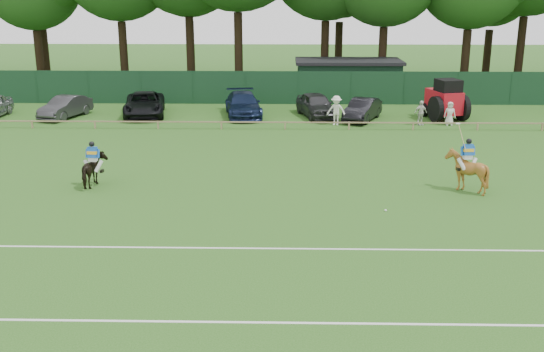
{
  "coord_description": "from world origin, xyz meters",
  "views": [
    {
      "loc": [
        1.02,
        -21.08,
        8.57
      ],
      "look_at": [
        0.5,
        3.0,
        1.4
      ],
      "focal_mm": 42.0,
      "sensor_mm": 36.0,
      "label": 1
    }
  ],
  "objects_px": {
    "sedan_grey": "(65,107)",
    "hatch_grey": "(316,105)",
    "polo_ball": "(386,210)",
    "tractor": "(445,100)",
    "horse_dark": "(94,170)",
    "utility_shed": "(348,79)",
    "spectator_right": "(450,114)",
    "estate_black": "(362,110)",
    "horse_chestnut": "(466,171)",
    "spectator_mid": "(421,113)",
    "sedan_navy": "(243,105)",
    "spectator_left": "(336,110)",
    "suv_black": "(144,104)"
  },
  "relations": [
    {
      "from": "spectator_left",
      "to": "estate_black",
      "type": "bearing_deg",
      "value": 49.69
    },
    {
      "from": "suv_black",
      "to": "utility_shed",
      "type": "relative_size",
      "value": 0.68
    },
    {
      "from": "sedan_grey",
      "to": "hatch_grey",
      "type": "height_order",
      "value": "hatch_grey"
    },
    {
      "from": "spectator_left",
      "to": "sedan_navy",
      "type": "bearing_deg",
      "value": 165.75
    },
    {
      "from": "sedan_grey",
      "to": "polo_ball",
      "type": "bearing_deg",
      "value": -27.63
    },
    {
      "from": "horse_chestnut",
      "to": "spectator_mid",
      "type": "distance_m",
      "value": 13.93
    },
    {
      "from": "horse_dark",
      "to": "spectator_left",
      "type": "relative_size",
      "value": 0.91
    },
    {
      "from": "polo_ball",
      "to": "utility_shed",
      "type": "relative_size",
      "value": 0.01
    },
    {
      "from": "estate_black",
      "to": "spectator_left",
      "type": "relative_size",
      "value": 2.32
    },
    {
      "from": "estate_black",
      "to": "tractor",
      "type": "height_order",
      "value": "tractor"
    },
    {
      "from": "suv_black",
      "to": "spectator_mid",
      "type": "xyz_separation_m",
      "value": [
        18.48,
        -2.74,
        -0.0
      ]
    },
    {
      "from": "horse_chestnut",
      "to": "spectator_right",
      "type": "relative_size",
      "value": 1.2
    },
    {
      "from": "horse_chestnut",
      "to": "spectator_right",
      "type": "bearing_deg",
      "value": -106.45
    },
    {
      "from": "horse_chestnut",
      "to": "hatch_grey",
      "type": "distance_m",
      "value": 17.51
    },
    {
      "from": "horse_chestnut",
      "to": "spectator_mid",
      "type": "relative_size",
      "value": 1.15
    },
    {
      "from": "horse_dark",
      "to": "utility_shed",
      "type": "relative_size",
      "value": 0.21
    },
    {
      "from": "horse_chestnut",
      "to": "hatch_grey",
      "type": "bearing_deg",
      "value": -76.21
    },
    {
      "from": "horse_dark",
      "to": "spectator_right",
      "type": "relative_size",
      "value": 1.14
    },
    {
      "from": "horse_chestnut",
      "to": "hatch_grey",
      "type": "xyz_separation_m",
      "value": [
        -5.76,
        16.53,
        -0.1
      ]
    },
    {
      "from": "hatch_grey",
      "to": "spectator_right",
      "type": "bearing_deg",
      "value": -32.21
    },
    {
      "from": "utility_shed",
      "to": "tractor",
      "type": "bearing_deg",
      "value": -56.71
    },
    {
      "from": "spectator_left",
      "to": "utility_shed",
      "type": "bearing_deg",
      "value": 90.84
    },
    {
      "from": "spectator_left",
      "to": "spectator_mid",
      "type": "bearing_deg",
      "value": 10.94
    },
    {
      "from": "hatch_grey",
      "to": "polo_ball",
      "type": "bearing_deg",
      "value": -99.23
    },
    {
      "from": "horse_dark",
      "to": "tractor",
      "type": "height_order",
      "value": "tractor"
    },
    {
      "from": "horse_chestnut",
      "to": "polo_ball",
      "type": "bearing_deg",
      "value": 30.01
    },
    {
      "from": "sedan_navy",
      "to": "tractor",
      "type": "xyz_separation_m",
      "value": [
        13.6,
        -0.89,
        0.49
      ]
    },
    {
      "from": "polo_ball",
      "to": "horse_chestnut",
      "type": "bearing_deg",
      "value": 35.42
    },
    {
      "from": "spectator_mid",
      "to": "sedan_navy",
      "type": "bearing_deg",
      "value": 143.23
    },
    {
      "from": "sedan_navy",
      "to": "hatch_grey",
      "type": "bearing_deg",
      "value": -9.56
    },
    {
      "from": "polo_ball",
      "to": "tractor",
      "type": "distance_m",
      "value": 19.67
    },
    {
      "from": "horse_dark",
      "to": "estate_black",
      "type": "xyz_separation_m",
      "value": [
        13.67,
        15.02,
        -0.01
      ]
    },
    {
      "from": "spectator_right",
      "to": "utility_shed",
      "type": "bearing_deg",
      "value": 117.58
    },
    {
      "from": "estate_black",
      "to": "utility_shed",
      "type": "bearing_deg",
      "value": 114.37
    },
    {
      "from": "sedan_grey",
      "to": "spectator_mid",
      "type": "height_order",
      "value": "spectator_mid"
    },
    {
      "from": "sedan_navy",
      "to": "estate_black",
      "type": "relative_size",
      "value": 1.27
    },
    {
      "from": "tractor",
      "to": "horse_dark",
      "type": "bearing_deg",
      "value": -155.96
    },
    {
      "from": "spectator_mid",
      "to": "tractor",
      "type": "bearing_deg",
      "value": 19.25
    },
    {
      "from": "horse_dark",
      "to": "sedan_navy",
      "type": "xyz_separation_m",
      "value": [
        5.61,
        16.26,
        0.08
      ]
    },
    {
      "from": "sedan_navy",
      "to": "spectator_mid",
      "type": "bearing_deg",
      "value": -21.79
    },
    {
      "from": "polo_ball",
      "to": "utility_shed",
      "type": "distance_m",
      "value": 27.2
    },
    {
      "from": "polo_ball",
      "to": "sedan_grey",
      "type": "bearing_deg",
      "value": 135.67
    },
    {
      "from": "spectator_mid",
      "to": "tractor",
      "type": "height_order",
      "value": "tractor"
    },
    {
      "from": "estate_black",
      "to": "hatch_grey",
      "type": "bearing_deg",
      "value": -177.69
    },
    {
      "from": "sedan_navy",
      "to": "horse_chestnut",
      "type": "bearing_deg",
      "value": -65.66
    },
    {
      "from": "utility_shed",
      "to": "spectator_left",
      "type": "bearing_deg",
      "value": -99.21
    },
    {
      "from": "horse_chestnut",
      "to": "utility_shed",
      "type": "relative_size",
      "value": 0.22
    },
    {
      "from": "spectator_left",
      "to": "spectator_right",
      "type": "bearing_deg",
      "value": 10.6
    },
    {
      "from": "spectator_left",
      "to": "utility_shed",
      "type": "height_order",
      "value": "utility_shed"
    },
    {
      "from": "sedan_navy",
      "to": "hatch_grey",
      "type": "distance_m",
      "value": 5.04
    }
  ]
}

